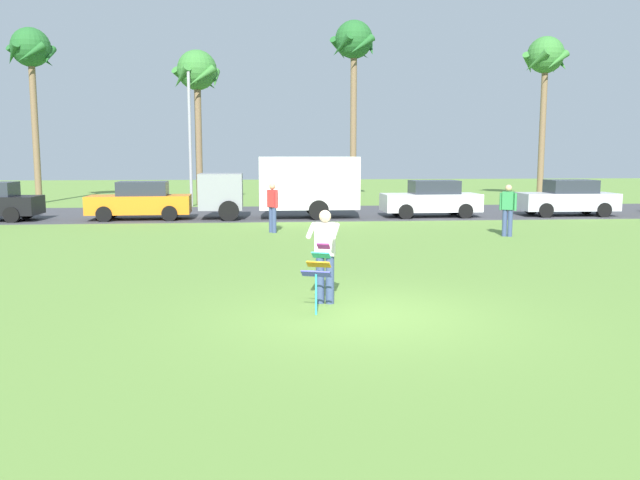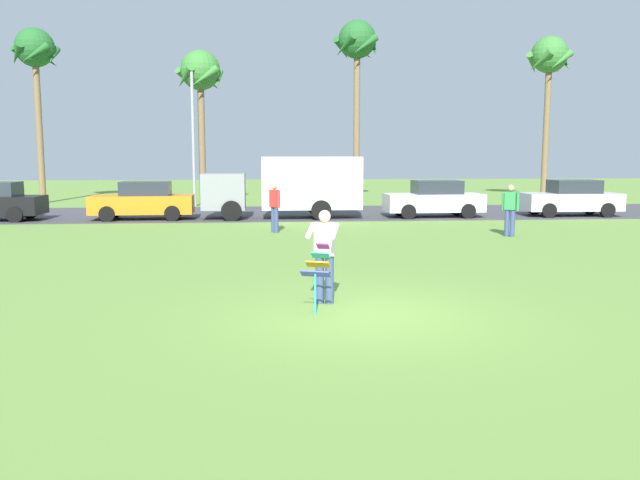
{
  "view_description": "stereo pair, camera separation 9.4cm",
  "coord_description": "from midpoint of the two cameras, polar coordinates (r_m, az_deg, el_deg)",
  "views": [
    {
      "loc": [
        -1.8,
        -10.85,
        2.74
      ],
      "look_at": [
        -0.62,
        1.94,
        1.05
      ],
      "focal_mm": 36.76,
      "sensor_mm": 36.0,
      "label": 1
    },
    {
      "loc": [
        -1.7,
        -10.86,
        2.74
      ],
      "look_at": [
        -0.62,
        1.94,
        1.05
      ],
      "focal_mm": 36.76,
      "sensor_mm": 36.0,
      "label": 2
    }
  ],
  "objects": [
    {
      "name": "parked_car_orange",
      "position": [
        28.47,
        -15.05,
        3.29
      ],
      "size": [
        4.26,
        1.94,
        1.6
      ],
      "color": "orange",
      "rests_on": "ground"
    },
    {
      "name": "parked_car_white",
      "position": [
        28.99,
        9.99,
        3.5
      ],
      "size": [
        4.24,
        1.91,
        1.6
      ],
      "color": "white",
      "rests_on": "ground"
    },
    {
      "name": "road_strip",
      "position": [
        30.53,
        -1.55,
        2.36
      ],
      "size": [
        120.0,
        8.0,
        0.01
      ],
      "primitive_type": "cube",
      "color": "#424247",
      "rests_on": "ground"
    },
    {
      "name": "palm_tree_left_near",
      "position": [
        40.19,
        -23.49,
        14.48
      ],
      "size": [
        2.58,
        2.71,
        9.55
      ],
      "color": "brown",
      "rests_on": "ground"
    },
    {
      "name": "ground_plane",
      "position": [
        11.34,
        4.21,
        -6.52
      ],
      "size": [
        120.0,
        120.0,
        0.0
      ],
      "primitive_type": "plane",
      "color": "olive"
    },
    {
      "name": "parked_car_silver",
      "position": [
        31.15,
        21.1,
        3.38
      ],
      "size": [
        4.23,
        1.89,
        1.6
      ],
      "color": "silver",
      "rests_on": "ground"
    },
    {
      "name": "parked_truck_grey_van",
      "position": [
        28.01,
        -2.4,
        4.78
      ],
      "size": [
        6.71,
        2.14,
        2.62
      ],
      "color": "gray",
      "rests_on": "ground"
    },
    {
      "name": "kite_held",
      "position": [
        11.3,
        0.05,
        -2.37
      ],
      "size": [
        0.56,
        0.72,
        1.19
      ],
      "color": "#D83399",
      "rests_on": "ground"
    },
    {
      "name": "palm_tree_right_near",
      "position": [
        36.35,
        -10.3,
        13.81
      ],
      "size": [
        2.58,
        2.71,
        8.2
      ],
      "color": "brown",
      "rests_on": "ground"
    },
    {
      "name": "streetlight_pole",
      "position": [
        35.26,
        -10.9,
        9.41
      ],
      "size": [
        0.24,
        1.65,
        7.0
      ],
      "color": "#9E9EA3",
      "rests_on": "ground"
    },
    {
      "name": "person_walker_near",
      "position": [
        22.68,
        16.34,
        2.63
      ],
      "size": [
        0.49,
        0.38,
        1.73
      ],
      "color": "#384772",
      "rests_on": "ground"
    },
    {
      "name": "palm_tree_far_left",
      "position": [
        41.45,
        19.39,
        14.37
      ],
      "size": [
        2.58,
        2.71,
        9.49
      ],
      "color": "brown",
      "rests_on": "ground"
    },
    {
      "name": "person_walker_far",
      "position": [
        22.95,
        -3.85,
        2.97
      ],
      "size": [
        0.38,
        0.49,
        1.73
      ],
      "color": "#384772",
      "rests_on": "ground"
    },
    {
      "name": "person_kite_flyer",
      "position": [
        11.96,
        0.62,
        -1.11
      ],
      "size": [
        0.65,
        0.74,
        1.73
      ],
      "color": "#384772",
      "rests_on": "ground"
    },
    {
      "name": "palm_tree_centre_far",
      "position": [
        38.05,
        3.33,
        16.29
      ],
      "size": [
        2.58,
        2.71,
        10.11
      ],
      "color": "brown",
      "rests_on": "ground"
    }
  ]
}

